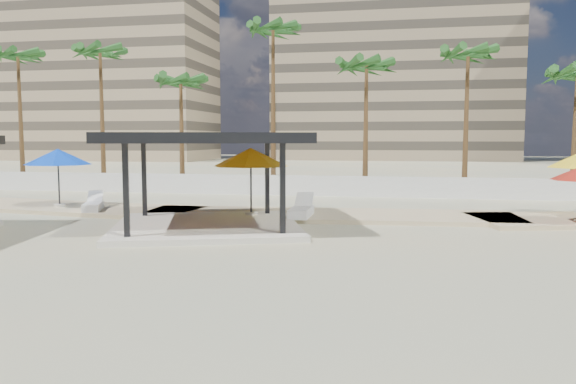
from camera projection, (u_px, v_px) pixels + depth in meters
The scene contains 16 objects.
ground at pixel (236, 246), 17.79m from camera, with size 200.00×200.00×0.00m, color tan.
promenade at pixel (328, 214), 24.89m from camera, with size 44.45×7.97×0.24m.
boundary_wall at pixel (312, 186), 33.37m from camera, with size 56.00×0.30×1.20m, color silver.
building_west at pixel (104, 65), 90.81m from camera, with size 34.00×16.00×32.40m.
building_mid at pixel (393, 72), 91.88m from camera, with size 38.00×16.00×30.40m.
pavilion_central at pixel (206, 172), 20.96m from camera, with size 8.98×8.98×3.59m.
umbrella_b at pixel (251, 157), 23.41m from camera, with size 3.47×3.47×2.83m.
umbrella_f at pixel (58, 157), 26.35m from camera, with size 4.07×4.07×2.74m.
lounger_a at pixel (93, 206), 25.33m from camera, with size 1.43×2.23×0.81m.
lounger_b at pixel (301, 211), 23.26m from camera, with size 0.81×2.39×0.90m.
palm_a at pixel (18, 61), 38.86m from camera, with size 3.00×3.00×9.97m.
palm_b at pixel (100, 58), 38.09m from camera, with size 3.00×3.00×10.07m.
palm_c at pixel (181, 85), 36.55m from camera, with size 3.00×3.00×7.94m.
palm_d at pixel (273, 36), 35.89m from camera, with size 3.00×3.00×11.21m.
palm_e at pixel (366, 71), 34.48m from camera, with size 3.00×3.00×8.68m.
palm_f at pixel (468, 59), 33.48m from camera, with size 3.00×3.00×9.27m.
Camera 1 is at (4.98, -16.91, 3.38)m, focal length 35.00 mm.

